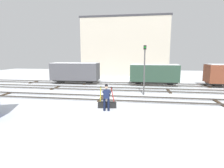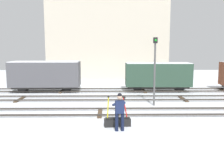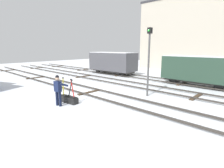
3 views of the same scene
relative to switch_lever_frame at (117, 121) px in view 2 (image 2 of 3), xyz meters
name	(u,v)px [view 2 (image 2 of 3)]	position (x,y,z in m)	size (l,w,h in m)	color
ground_plane	(100,114)	(-0.90, 2.27, -0.25)	(60.00, 60.00, 0.00)	silver
track_main_line	(100,112)	(-0.90, 2.27, -0.14)	(44.00, 1.94, 0.18)	#38332D
track_siding_near	(102,98)	(-0.90, 6.24, -0.13)	(44.00, 1.94, 0.18)	#38332D
track_siding_far	(103,90)	(-0.90, 9.78, -0.14)	(44.00, 1.94, 0.18)	#38332D
switch_lever_frame	(117,121)	(0.00, 0.00, 0.00)	(1.28, 0.51, 1.45)	black
rail_worker	(120,110)	(0.07, -0.65, 0.70)	(0.59, 0.68, 1.70)	#111831
signal_post	(155,65)	(2.50, 4.34, 2.36)	(0.24, 0.32, 4.32)	#4C4C4C
apartment_building	(108,39)	(-0.54, 21.45, 4.74)	(15.03, 6.05, 9.96)	beige
freight_car_back_track	(46,74)	(-5.76, 9.78, 1.23)	(5.81, 2.39, 2.59)	#2D2B28
freight_car_mid_siding	(158,75)	(3.79, 9.78, 1.17)	(5.51, 2.07, 2.47)	#2D2B28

